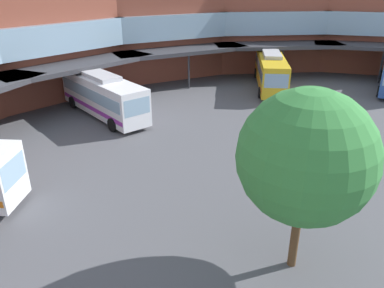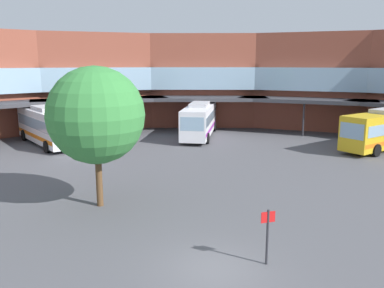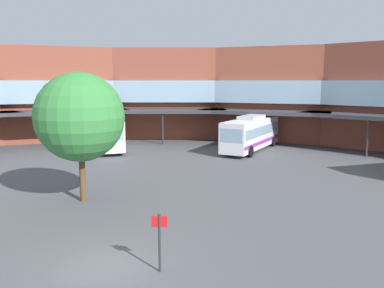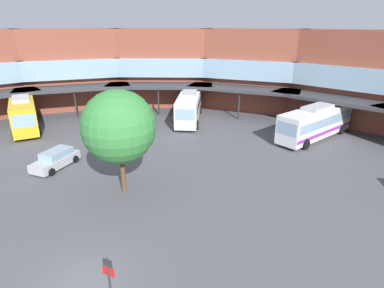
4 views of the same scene
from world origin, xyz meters
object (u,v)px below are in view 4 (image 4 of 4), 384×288
object	(u,v)px
plaza_tree	(119,127)
bus_2	(24,113)
parked_car	(56,159)
bus_1	(189,106)
stop_sign_post	(110,282)
bus_3	(316,122)

from	to	relation	value
plaza_tree	bus_2	bearing A→B (deg)	167.23
parked_car	plaza_tree	distance (m)	9.23
bus_2	parked_car	world-z (taller)	bus_2
bus_1	stop_sign_post	world-z (taller)	bus_1
parked_car	stop_sign_post	world-z (taller)	stop_sign_post
bus_3	stop_sign_post	world-z (taller)	bus_3
plaza_tree	stop_sign_post	bearing A→B (deg)	-49.03
bus_3	stop_sign_post	size ratio (longest dim) A/B	4.85
plaza_tree	stop_sign_post	distance (m)	11.21
bus_1	bus_3	world-z (taller)	bus_1
bus_2	parked_car	size ratio (longest dim) A/B	2.14
bus_3	plaza_tree	distance (m)	22.35
bus_3	stop_sign_post	bearing A→B (deg)	12.91
parked_car	bus_1	bearing A→B (deg)	162.19
bus_1	plaza_tree	bearing A→B (deg)	-9.81
bus_1	parked_car	size ratio (longest dim) A/B	2.27
bus_2	parked_car	xyz separation A→B (m)	(12.49, -4.74, -1.24)
bus_2	plaza_tree	world-z (taller)	plaza_tree
bus_2	bus_3	bearing A→B (deg)	57.01
bus_2	stop_sign_post	size ratio (longest dim) A/B	4.34
bus_2	bus_3	distance (m)	33.75
bus_3	parked_car	size ratio (longest dim) A/B	2.39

